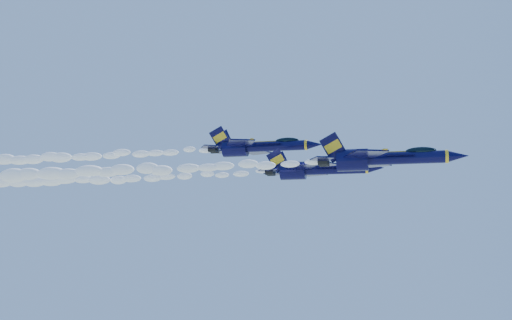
# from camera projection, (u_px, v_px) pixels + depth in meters

# --- Properties ---
(jet_lead) EXTENTS (16.69, 13.69, 6.20)m
(jet_lead) POSITION_uv_depth(u_px,v_px,m) (382.00, 158.00, 72.82)
(jet_lead) COLOR black
(smoke_trail_jet_lead) EXTENTS (42.12, 1.86, 1.67)m
(smoke_trail_jet_lead) POSITION_uv_depth(u_px,v_px,m) (150.00, 169.00, 79.21)
(smoke_trail_jet_lead) COLOR white
(jet_second) EXTENTS (15.42, 12.65, 5.73)m
(jet_second) POSITION_uv_depth(u_px,v_px,m) (316.00, 169.00, 83.68)
(jet_second) COLOR black
(smoke_trail_jet_second) EXTENTS (42.12, 1.72, 1.55)m
(smoke_trail_jet_second) POSITION_uv_depth(u_px,v_px,m) (121.00, 178.00, 89.95)
(smoke_trail_jet_second) COLOR white
(jet_third) EXTENTS (17.02, 13.96, 6.33)m
(jet_third) POSITION_uv_depth(u_px,v_px,m) (258.00, 146.00, 94.43)
(jet_third) COLOR black
(smoke_trail_jet_third) EXTENTS (42.12, 1.90, 1.71)m
(smoke_trail_jet_third) POSITION_uv_depth(u_px,v_px,m) (83.00, 156.00, 100.86)
(smoke_trail_jet_third) COLOR white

